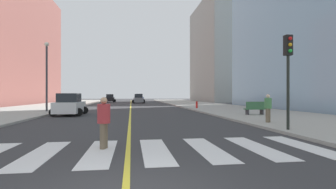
{
  "coord_description": "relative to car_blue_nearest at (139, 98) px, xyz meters",
  "views": [
    {
      "loc": [
        0.11,
        -4.45,
        1.88
      ],
      "look_at": [
        4.88,
        28.5,
        1.88
      ],
      "focal_mm": 27.05,
      "sensor_mm": 36.0,
      "label": 1
    }
  ],
  "objects": [
    {
      "name": "car_blue_nearest",
      "position": [
        0.0,
        0.0,
        0.0
      ],
      "size": [
        2.98,
        4.67,
        2.06
      ],
      "rotation": [
        0.0,
        0.0,
        3.18
      ],
      "color": "#2D479E",
      "rests_on": "ground"
    },
    {
      "name": "park_bench",
      "position": [
        8.68,
        -43.47,
        -0.27
      ],
      "size": [
        1.82,
        0.63,
        1.12
      ],
      "rotation": [
        0.0,
        0.0,
        1.61
      ],
      "color": "#33603D",
      "rests_on": "sidewalk_kerb_east"
    },
    {
      "name": "pedestrian_crossing",
      "position": [
        -2.78,
        -54.91,
        0.02
      ],
      "size": [
        0.44,
        0.44,
        1.79
      ],
      "rotation": [
        0.0,
        0.0,
        4.42
      ],
      "color": "brown",
      "rests_on": "ground"
    },
    {
      "name": "car_gray_fourth",
      "position": [
        -0.35,
        -8.4,
        -0.05
      ],
      "size": [
        2.8,
        4.41,
        1.95
      ],
      "rotation": [
        0.0,
        0.0,
        3.17
      ],
      "color": "slate",
      "rests_on": "ground"
    },
    {
      "name": "lane_divider_paint",
      "position": [
        -1.94,
        -19.44,
        -0.96
      ],
      "size": [
        0.16,
        80.0,
        0.01
      ],
      "primitive_type": "cube",
      "color": "yellow",
      "rests_on": "ground"
    },
    {
      "name": "street_lamp",
      "position": [
        -10.52,
        -36.22,
        3.42
      ],
      "size": [
        0.44,
        0.44,
        7.15
      ],
      "color": "#38383D",
      "rests_on": "sidewalk_kerb_west"
    },
    {
      "name": "parking_garage_concrete",
      "position": [
        25.58,
        2.63,
        12.38
      ],
      "size": [
        18.0,
        24.0,
        26.68
      ],
      "primitive_type": "cube",
      "color": "#9E9B93",
      "rests_on": "ground"
    },
    {
      "name": "car_white_second",
      "position": [
        -7.38,
        -39.92,
        -0.04
      ],
      "size": [
        2.77,
        4.44,
        1.99
      ],
      "rotation": [
        0.0,
        0.0,
        -0.0
      ],
      "color": "silver",
      "rests_on": "ground"
    },
    {
      "name": "pedestrian_waiting_east",
      "position": [
        6.58,
        -49.23,
        0.15
      ],
      "size": [
        0.43,
        0.43,
        1.75
      ],
      "rotation": [
        0.0,
        0.0,
        0.53
      ],
      "color": "brown",
      "rests_on": "sidewalk_kerb_east"
    },
    {
      "name": "sidewalk_kerb_east",
      "position": [
        10.26,
        -39.44,
        -0.89
      ],
      "size": [
        10.0,
        120.0,
        0.15
      ],
      "primitive_type": "cube",
      "color": "#9E9B93",
      "rests_on": "ground"
    },
    {
      "name": "crosswalk_paint",
      "position": [
        -1.94,
        -55.44,
        -0.96
      ],
      "size": [
        13.5,
        4.0,
        0.01
      ],
      "color": "silver",
      "rests_on": "ground"
    },
    {
      "name": "fire_hydrant",
      "position": [
        6.39,
        -32.65,
        -0.38
      ],
      "size": [
        0.26,
        0.26,
        0.89
      ],
      "color": "red",
      "rests_on": "sidewalk_kerb_east"
    },
    {
      "name": "car_black_third",
      "position": [
        -7.02,
        -0.51,
        -0.05
      ],
      "size": [
        2.8,
        4.43,
        1.96
      ],
      "rotation": [
        0.0,
        0.0,
        0.02
      ],
      "color": "black",
      "rests_on": "ground"
    },
    {
      "name": "traffic_light_near_corner",
      "position": [
        5.8,
        -52.44,
        2.46
      ],
      "size": [
        0.36,
        0.41,
        4.65
      ],
      "rotation": [
        0.0,
        0.0,
        3.14
      ],
      "color": "black",
      "rests_on": "sidewalk_kerb_east"
    }
  ]
}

